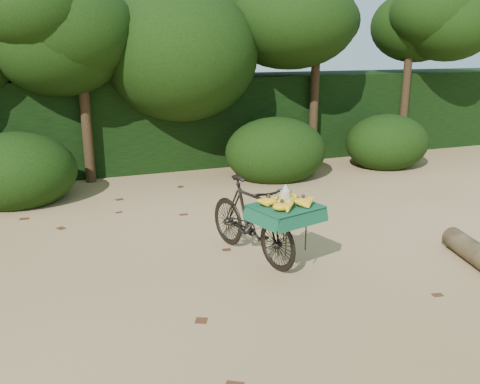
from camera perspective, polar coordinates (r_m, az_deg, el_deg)
name	(u,v)px	position (r m, az deg, el deg)	size (l,w,h in m)	color
ground	(317,287)	(5.43, 8.62, -10.51)	(80.00, 80.00, 0.00)	tan
vendor_bicycle	(252,219)	(5.90, 1.39, -3.00)	(0.97, 1.75, 0.95)	black
hedge_backdrop	(171,120)	(10.88, -7.70, 8.01)	(26.00, 1.80, 1.80)	black
tree_row	(145,69)	(9.87, -10.61, 13.47)	(14.50, 2.00, 4.00)	black
bush_clumps	(225,158)	(9.21, -1.65, 3.81)	(8.80, 1.70, 0.90)	black
leaf_litter	(289,263)	(5.95, 5.54, -7.89)	(7.00, 7.30, 0.01)	#4A2513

